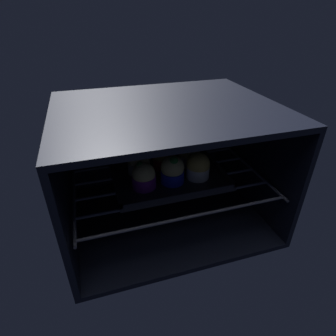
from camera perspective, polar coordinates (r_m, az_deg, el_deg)
The scene contains 9 objects.
oven_cavity at distance 84.04cm, azimuth -1.07°, elevation 1.58°, with size 59.00×47.00×37.00cm.
oven_rack at distance 82.30cm, azimuth -0.21°, elevation -1.86°, with size 54.80×42.00×0.80cm.
baking_tray at distance 80.87cm, azimuth -0.00°, elevation -1.59°, with size 32.08×24.03×2.20cm.
muffin_row0_col0 at distance 73.72cm, azimuth -5.11°, elevation -1.80°, with size 6.60×6.60×7.59cm.
muffin_row0_col1 at distance 75.36cm, azimuth 1.16°, elevation -0.46°, with size 6.60×6.60×8.52cm.
muffin_row0_col2 at distance 78.04cm, azimuth 6.30°, elevation 0.24°, with size 6.70×6.70×7.56cm.
muffin_row1_col0 at distance 80.19cm, azimuth -6.14°, elevation 1.40°, with size 6.75×6.75×8.03cm.
muffin_row1_col1 at distance 82.32cm, azimuth -0.76°, elevation 2.50°, with size 6.77×6.77×8.05cm.
muffin_row1_col2 at distance 84.44cm, azimuth 4.42°, elevation 2.92°, with size 6.63×6.63×7.52cm.
Camera 1 is at (-20.22, -44.22, 58.08)cm, focal length 29.16 mm.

